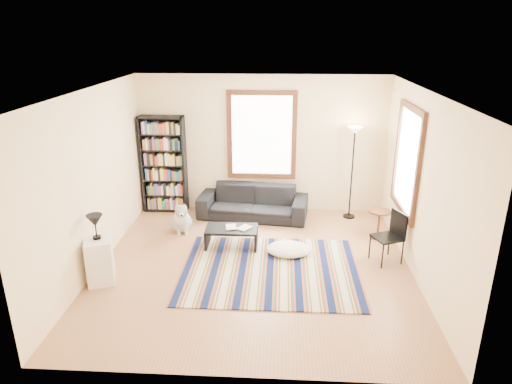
# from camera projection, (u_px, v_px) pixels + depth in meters

# --- Properties ---
(floor) EXTENTS (5.00, 5.00, 0.10)m
(floor) POSITION_uv_depth(u_px,v_px,m) (254.00, 269.00, 7.41)
(floor) COLOR #9E7548
(floor) RESTS_ON ground
(ceiling) EXTENTS (5.00, 5.00, 0.10)m
(ceiling) POSITION_uv_depth(u_px,v_px,m) (254.00, 87.00, 6.42)
(ceiling) COLOR white
(ceiling) RESTS_ON floor
(wall_back) EXTENTS (5.00, 0.10, 2.80)m
(wall_back) POSITION_uv_depth(u_px,v_px,m) (262.00, 144.00, 9.31)
(wall_back) COLOR beige
(wall_back) RESTS_ON floor
(wall_front) EXTENTS (5.00, 0.10, 2.80)m
(wall_front) POSITION_uv_depth(u_px,v_px,m) (238.00, 268.00, 4.52)
(wall_front) COLOR beige
(wall_front) RESTS_ON floor
(wall_left) EXTENTS (0.10, 5.00, 2.80)m
(wall_left) POSITION_uv_depth(u_px,v_px,m) (90.00, 182.00, 7.06)
(wall_left) COLOR beige
(wall_left) RESTS_ON floor
(wall_right) EXTENTS (0.10, 5.00, 2.80)m
(wall_right) POSITION_uv_depth(u_px,v_px,m) (425.00, 188.00, 6.78)
(wall_right) COLOR beige
(wall_right) RESTS_ON floor
(window_back) EXTENTS (1.20, 0.06, 1.60)m
(window_back) POSITION_uv_depth(u_px,v_px,m) (262.00, 135.00, 9.17)
(window_back) COLOR white
(window_back) RESTS_ON wall_back
(window_right) EXTENTS (0.06, 1.20, 1.60)m
(window_right) POSITION_uv_depth(u_px,v_px,m) (407.00, 160.00, 7.46)
(window_right) COLOR white
(window_right) RESTS_ON wall_right
(rug) EXTENTS (2.81, 2.25, 0.02)m
(rug) POSITION_uv_depth(u_px,v_px,m) (270.00, 270.00, 7.27)
(rug) COLOR #0C163E
(rug) RESTS_ON floor
(sofa) EXTENTS (2.26, 1.11, 0.63)m
(sofa) POSITION_uv_depth(u_px,v_px,m) (253.00, 202.00, 9.22)
(sofa) COLOR black
(sofa) RESTS_ON floor
(bookshelf) EXTENTS (0.90, 0.30, 2.00)m
(bookshelf) POSITION_uv_depth(u_px,v_px,m) (164.00, 164.00, 9.34)
(bookshelf) COLOR black
(bookshelf) RESTS_ON floor
(coffee_table) EXTENTS (1.02, 0.82, 0.36)m
(coffee_table) POSITION_uv_depth(u_px,v_px,m) (232.00, 237.00, 7.99)
(coffee_table) COLOR black
(coffee_table) RESTS_ON floor
(book_a) EXTENTS (0.26, 0.20, 0.02)m
(book_a) POSITION_uv_depth(u_px,v_px,m) (226.00, 227.00, 7.93)
(book_a) COLOR beige
(book_a) RESTS_ON coffee_table
(book_b) EXTENTS (0.30, 0.31, 0.02)m
(book_b) POSITION_uv_depth(u_px,v_px,m) (240.00, 226.00, 7.97)
(book_b) COLOR beige
(book_b) RESTS_ON coffee_table
(floor_cushion) EXTENTS (0.92, 0.82, 0.19)m
(floor_cushion) POSITION_uv_depth(u_px,v_px,m) (288.00, 249.00, 7.75)
(floor_cushion) COLOR white
(floor_cushion) RESTS_ON floor
(floor_lamp) EXTENTS (0.38, 0.38, 1.86)m
(floor_lamp) POSITION_uv_depth(u_px,v_px,m) (352.00, 174.00, 9.00)
(floor_lamp) COLOR black
(floor_lamp) RESTS_ON floor
(side_table) EXTENTS (0.45, 0.45, 0.54)m
(side_table) POSITION_uv_depth(u_px,v_px,m) (379.00, 224.00, 8.30)
(side_table) COLOR #4B2212
(side_table) RESTS_ON floor
(folding_chair) EXTENTS (0.54, 0.53, 0.86)m
(folding_chair) POSITION_uv_depth(u_px,v_px,m) (387.00, 238.00, 7.41)
(folding_chair) COLOR black
(folding_chair) RESTS_ON floor
(white_cabinet) EXTENTS (0.52, 0.60, 0.70)m
(white_cabinet) POSITION_uv_depth(u_px,v_px,m) (100.00, 260.00, 6.87)
(white_cabinet) COLOR white
(white_cabinet) RESTS_ON floor
(table_lamp) EXTENTS (0.30, 0.30, 0.38)m
(table_lamp) POSITION_uv_depth(u_px,v_px,m) (96.00, 227.00, 6.69)
(table_lamp) COLOR black
(table_lamp) RESTS_ON white_cabinet
(dog) EXTENTS (0.56, 0.68, 0.59)m
(dog) POSITION_uv_depth(u_px,v_px,m) (181.00, 216.00, 8.58)
(dog) COLOR #B0B0B0
(dog) RESTS_ON floor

